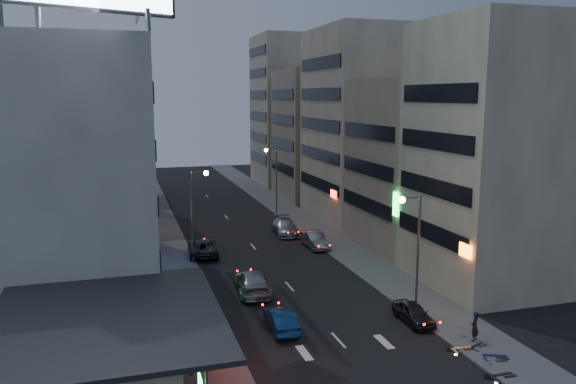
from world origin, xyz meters
name	(u,v)px	position (x,y,z in m)	size (l,w,h in m)	color
ground	(367,371)	(0.00, 0.00, 0.00)	(180.00, 180.00, 0.00)	black
sidewalk_left	(166,242)	(-8.00, 30.00, 0.06)	(4.00, 120.00, 0.12)	#4C4C4F
sidewalk_right	(317,231)	(8.00, 30.00, 0.06)	(4.00, 120.00, 0.12)	#4C4C4F
food_court	(89,354)	(-13.90, 2.00, 1.98)	(11.00, 13.00, 3.88)	beige
white_building	(51,169)	(-17.00, 20.00, 9.00)	(14.00, 24.00, 18.00)	silver
shophouse_near	(493,155)	(15.00, 10.50, 10.00)	(10.00, 11.00, 20.00)	beige
shophouse_mid	(420,164)	(15.50, 22.00, 8.00)	(11.00, 12.00, 16.00)	tan
shophouse_far	(360,125)	(15.00, 35.00, 11.00)	(10.00, 14.00, 22.00)	beige
far_left_a	(87,134)	(-15.50, 45.00, 10.00)	(11.00, 10.00, 20.00)	silver
far_left_b	(89,146)	(-16.00, 58.00, 7.50)	(12.00, 10.00, 15.00)	gray
far_right_a	(319,134)	(15.50, 50.00, 9.00)	(11.00, 12.00, 18.00)	tan
far_right_b	(293,110)	(16.00, 64.00, 12.00)	(12.00, 12.00, 24.00)	beige
street_lamp_right_near	(413,238)	(5.90, 6.00, 5.36)	(1.60, 0.44, 8.02)	#595B60
street_lamp_left	(196,203)	(-5.90, 22.00, 5.36)	(1.60, 0.44, 8.02)	#595B60
street_lamp_right_far	(273,171)	(5.90, 40.00, 5.36)	(1.60, 0.44, 8.02)	#595B60
parked_car_right_near	(413,313)	(5.60, 5.06, 0.64)	(1.52, 3.77, 1.28)	#25252A
parked_car_right_mid	(315,240)	(5.60, 24.06, 0.76)	(1.62, 4.64, 1.53)	#93949A
parked_car_left	(203,247)	(-5.10, 24.45, 0.76)	(2.53, 5.49, 1.52)	#2A292F
parked_car_right_far	(285,227)	(4.41, 29.88, 0.80)	(2.24, 5.51, 1.60)	#A0A2A8
road_car_blue	(281,320)	(-2.91, 6.40, 0.68)	(1.44, 4.14, 1.36)	navy
road_car_silver	(253,282)	(-3.02, 13.49, 0.83)	(2.32, 5.71, 1.66)	#979A9E
person	(475,326)	(7.54, 1.34, 1.02)	(0.66, 0.43, 1.80)	black
scooter_black_a	(511,361)	(7.08, -2.46, 0.71)	(1.94, 0.65, 1.19)	black
scooter_silver_a	(503,349)	(7.78, -0.99, 0.65)	(1.73, 0.58, 1.05)	#A7ABAF
scooter_blue	(508,345)	(8.17, -0.83, 0.73)	(2.01, 0.67, 1.23)	navy
scooter_black_b	(481,335)	(7.74, 1.01, 0.63)	(1.66, 0.55, 1.02)	black
scooter_silver_b	(470,337)	(6.90, 0.82, 0.68)	(1.84, 0.61, 1.13)	#9A9BA1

